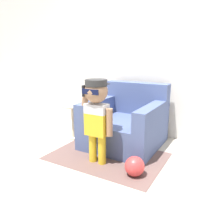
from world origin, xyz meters
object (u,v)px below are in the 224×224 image
object	(u,v)px
armchair	(126,124)
side_table	(73,118)
person_child	(97,109)
toy_ball	(135,166)

from	to	relation	value
armchair	side_table	distance (m)	0.85
person_child	side_table	distance (m)	1.01
side_table	toy_ball	xyz separation A→B (m)	(1.31, -0.57, -0.21)
toy_ball	person_child	bearing A→B (deg)	173.75
armchair	toy_ball	bearing A→B (deg)	-58.14
side_table	toy_ball	distance (m)	1.44
armchair	toy_ball	distance (m)	0.94
armchair	toy_ball	xyz separation A→B (m)	(0.48, -0.78, -0.20)
person_child	toy_ball	xyz separation A→B (m)	(0.52, -0.06, -0.57)
armchair	side_table	size ratio (longest dim) A/B	1.94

